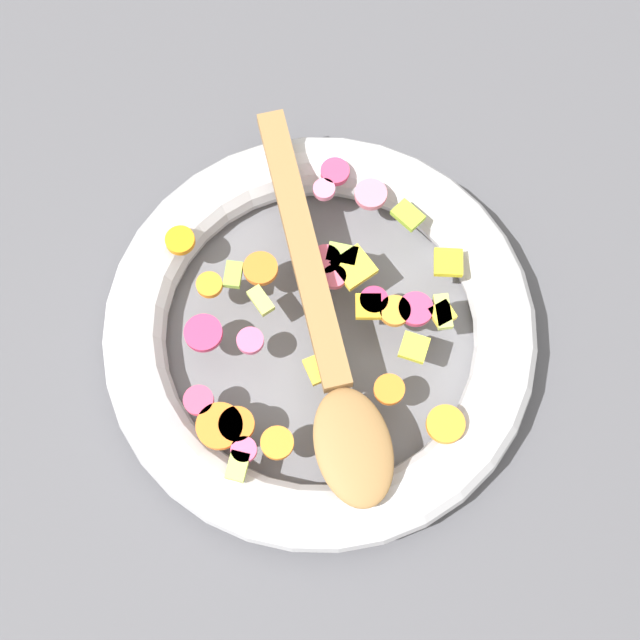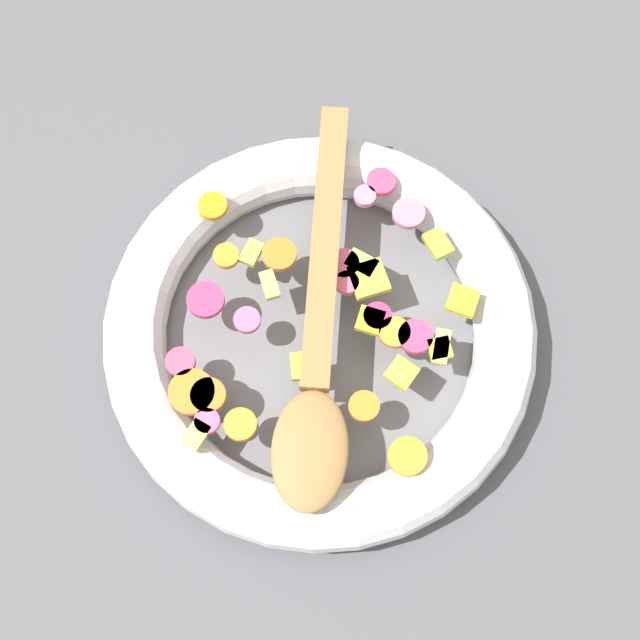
% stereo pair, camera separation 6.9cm
% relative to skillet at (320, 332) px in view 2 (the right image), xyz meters
% --- Properties ---
extents(ground_plane, '(4.00, 4.00, 0.00)m').
position_rel_skillet_xyz_m(ground_plane, '(0.00, 0.00, -0.02)').
color(ground_plane, '#4C4C51').
extents(skillet, '(0.35, 0.35, 0.05)m').
position_rel_skillet_xyz_m(skillet, '(0.00, 0.00, 0.00)').
color(skillet, slate).
rests_on(skillet, ground_plane).
extents(chopped_vegetables, '(0.28, 0.27, 0.01)m').
position_rel_skillet_xyz_m(chopped_vegetables, '(-0.00, 0.00, 0.03)').
color(chopped_vegetables, orange).
rests_on(chopped_vegetables, skillet).
extents(wooden_spoon, '(0.30, 0.20, 0.01)m').
position_rel_skillet_xyz_m(wooden_spoon, '(-0.02, -0.01, 0.04)').
color(wooden_spoon, olive).
rests_on(wooden_spoon, chopped_vegetables).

